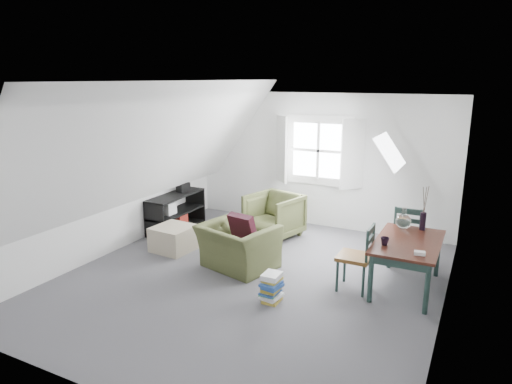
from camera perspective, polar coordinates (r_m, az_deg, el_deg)
The scene contains 24 objects.
floor at distance 6.56m, azimuth -0.61°, elevation -10.78°, with size 5.50×5.50×0.00m, color #515055.
ceiling at distance 5.96m, azimuth -0.67°, elevation 11.59°, with size 5.50×5.50×0.00m, color white.
wall_back at distance 8.62m, azimuth 7.85°, elevation 3.87°, with size 5.00×5.00×0.00m, color silver.
wall_front at distance 4.03m, azimuth -19.22°, elevation -8.74°, with size 5.00×5.00×0.00m, color silver.
wall_left at distance 7.60m, azimuth -17.62°, elevation 1.96°, with size 5.50×5.50×0.00m, color silver.
wall_right at distance 5.50m, azimuth 23.19°, elevation -3.03°, with size 5.50×5.50×0.00m, color silver.
slope_left at distance 6.88m, azimuth -12.23°, elevation 5.54°, with size 5.50×5.50×0.00m, color white.
slope_right at distance 5.50m, azimuth 13.84°, elevation 3.37°, with size 5.50×5.50×0.00m, color white.
dormer_window at distance 8.52m, azimuth 7.73°, elevation 5.12°, with size 1.71×0.35×1.30m.
skylight at distance 6.76m, azimuth 16.39°, elevation 4.89°, with size 0.55×0.75×0.04m, color white.
armchair_near at distance 6.93m, azimuth -2.26°, elevation -9.41°, with size 1.03×0.90×0.67m, color #414724.
armchair_far at distance 8.22m, azimuth 2.22°, elevation -5.54°, with size 0.83×0.86×0.78m, color #414724.
throw_pillow at distance 6.84m, azimuth -1.69°, elevation -4.43°, with size 0.42×0.12×0.42m, color #370F1B.
ottoman at distance 7.63m, azimuth -10.23°, elevation -5.72°, with size 0.61×0.61×0.40m, color tan.
dining_table at distance 6.39m, azimuth 18.45°, elevation -6.55°, with size 0.81×1.35×0.68m.
demijohn at distance 6.76m, azimuth 17.93°, elevation -3.46°, with size 0.21×0.21×0.30m.
vase_twigs at distance 6.82m, azimuth 20.15°, elevation -3.34°, with size 0.08×0.09×0.63m.
cup at distance 6.11m, azimuth 15.76°, elevation -6.38°, with size 0.11×0.11×0.10m, color black.
paper_box at distance 5.91m, azimuth 19.78°, elevation -7.21°, with size 0.13×0.09×0.04m, color white.
dining_chair_far at distance 7.20m, azimuth 18.47°, elevation -5.05°, with size 0.44×0.44×0.94m.
dining_chair_near at distance 6.21m, azimuth 12.55°, elevation -7.85°, with size 0.43×0.43×0.91m.
media_shelf at distance 8.62m, azimuth -10.13°, elevation -2.72°, with size 0.43×1.30×0.67m.
electronics_box at distance 8.73m, azimuth -9.10°, elevation 0.56°, with size 0.16×0.23×0.18m, color black.
magazine_stack at distance 5.89m, azimuth 1.96°, elevation -11.85°, with size 0.28×0.33×0.37m.
Camera 1 is at (2.75, -5.28, 2.76)m, focal length 32.00 mm.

